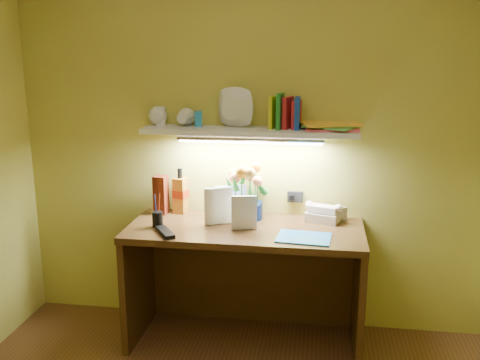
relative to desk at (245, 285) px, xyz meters
name	(u,v)px	position (x,y,z in m)	size (l,w,h in m)	color
desk	(245,285)	(0.00, 0.00, 0.00)	(1.40, 0.60, 0.75)	#3D2510
flower_bouquet	(246,190)	(-0.02, 0.18, 0.56)	(0.23, 0.23, 0.36)	#06153C
telephone	(324,212)	(0.46, 0.19, 0.43)	(0.19, 0.15, 0.12)	silver
desk_clock	(340,214)	(0.56, 0.22, 0.42)	(0.08, 0.04, 0.08)	#B5B5BA
whisky_bottle	(180,191)	(-0.45, 0.23, 0.52)	(0.08, 0.08, 0.29)	#AE6B1C
whisky_box	(161,195)	(-0.57, 0.19, 0.50)	(0.08, 0.08, 0.25)	#591C0C
pen_cup	(157,214)	(-0.52, -0.07, 0.45)	(0.06, 0.06, 0.16)	black
art_card	(231,201)	(-0.12, 0.19, 0.48)	(0.20, 0.04, 0.20)	silver
tv_remote	(165,232)	(-0.43, -0.19, 0.39)	(0.06, 0.20, 0.02)	black
blue_folder	(304,238)	(0.35, -0.14, 0.38)	(0.30, 0.22, 0.01)	#2583D0
desk_book_a	(204,207)	(-0.25, 0.00, 0.49)	(0.17, 0.02, 0.23)	white
desk_book_b	(231,213)	(-0.07, -0.06, 0.48)	(0.15, 0.02, 0.21)	white
wall_shelf	(250,125)	(0.00, 0.19, 0.96)	(1.32, 0.37, 0.24)	white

